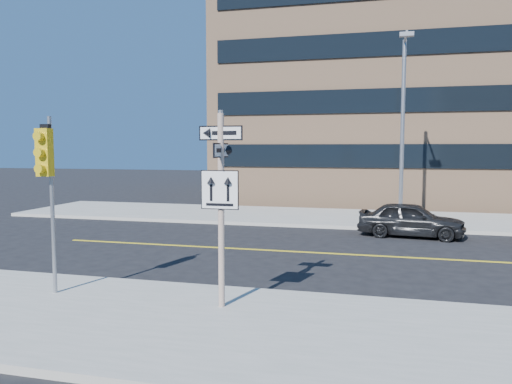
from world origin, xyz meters
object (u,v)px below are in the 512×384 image
(streetlight_a, at_px, (403,118))
(parked_car_a, at_px, (411,219))
(sign_pole, at_px, (221,198))
(traffic_signal, at_px, (46,167))

(streetlight_a, bearing_deg, parked_car_a, -84.12)
(streetlight_a, bearing_deg, sign_pole, -106.77)
(traffic_signal, relative_size, streetlight_a, 0.50)
(sign_pole, bearing_deg, streetlight_a, 73.23)
(sign_pole, height_order, traffic_signal, sign_pole)
(sign_pole, bearing_deg, parked_car_a, 67.53)
(traffic_signal, distance_m, parked_car_a, 13.61)
(sign_pole, xyz_separation_m, parked_car_a, (4.30, 10.39, -1.76))
(streetlight_a, bearing_deg, traffic_signal, -120.80)
(sign_pole, distance_m, parked_car_a, 11.38)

